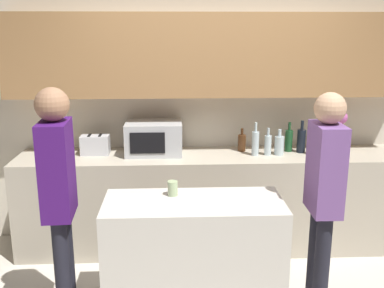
% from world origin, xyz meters
% --- Properties ---
extents(back_wall, '(6.40, 0.40, 2.70)m').
position_xyz_m(back_wall, '(0.00, 1.66, 1.54)').
color(back_wall, beige).
rests_on(back_wall, ground_plane).
extents(back_counter, '(3.60, 0.62, 0.92)m').
position_xyz_m(back_counter, '(0.00, 1.39, 0.46)').
color(back_counter, '#B7AD99').
rests_on(back_counter, ground_plane).
extents(kitchen_island, '(1.27, 0.55, 0.88)m').
position_xyz_m(kitchen_island, '(-0.22, 0.32, 0.44)').
color(kitchen_island, beige).
rests_on(kitchen_island, ground_plane).
extents(microwave, '(0.52, 0.39, 0.30)m').
position_xyz_m(microwave, '(-0.54, 1.46, 1.07)').
color(microwave, '#B7BABC').
rests_on(microwave, back_counter).
extents(toaster, '(0.26, 0.16, 0.18)m').
position_xyz_m(toaster, '(-1.08, 1.46, 1.01)').
color(toaster, silver).
rests_on(toaster, back_counter).
extents(potted_plant, '(0.14, 0.14, 0.40)m').
position_xyz_m(potted_plant, '(1.22, 1.46, 1.12)').
color(potted_plant, silver).
rests_on(potted_plant, back_counter).
extents(bottle_0, '(0.08, 0.08, 0.22)m').
position_xyz_m(bottle_0, '(0.30, 1.51, 1.00)').
color(bottle_0, '#472814').
rests_on(bottle_0, back_counter).
extents(bottle_1, '(0.07, 0.07, 0.31)m').
position_xyz_m(bottle_1, '(0.40, 1.35, 1.04)').
color(bottle_1, silver).
rests_on(bottle_1, back_counter).
extents(bottle_2, '(0.06, 0.06, 0.26)m').
position_xyz_m(bottle_2, '(0.52, 1.36, 1.02)').
color(bottle_2, silver).
rests_on(bottle_2, back_counter).
extents(bottle_3, '(0.09, 0.09, 0.24)m').
position_xyz_m(bottle_3, '(0.62, 1.37, 1.01)').
color(bottle_3, silver).
rests_on(bottle_3, back_counter).
extents(bottle_4, '(0.07, 0.07, 0.28)m').
position_xyz_m(bottle_4, '(0.74, 1.48, 1.03)').
color(bottle_4, '#194723').
rests_on(bottle_4, back_counter).
extents(bottle_5, '(0.08, 0.08, 0.31)m').
position_xyz_m(bottle_5, '(0.85, 1.44, 1.04)').
color(bottle_5, black).
rests_on(bottle_5, back_counter).
extents(bottle_6, '(0.07, 0.07, 0.29)m').
position_xyz_m(bottle_6, '(0.96, 1.34, 1.03)').
color(bottle_6, '#194723').
rests_on(bottle_6, back_counter).
extents(bottle_7, '(0.09, 0.09, 0.22)m').
position_xyz_m(bottle_7, '(1.08, 1.30, 1.00)').
color(bottle_7, maroon).
rests_on(bottle_7, back_counter).
extents(cup_0, '(0.07, 0.07, 0.11)m').
position_xyz_m(cup_0, '(-0.37, 0.44, 0.94)').
color(cup_0, '#A5BC8A').
rests_on(cup_0, kitchen_island).
extents(person_left, '(0.22, 0.35, 1.70)m').
position_xyz_m(person_left, '(-1.14, 0.27, 1.01)').
color(person_left, black).
rests_on(person_left, ground_plane).
extents(person_center, '(0.22, 0.34, 1.65)m').
position_xyz_m(person_center, '(0.69, 0.30, 0.98)').
color(person_center, black).
rests_on(person_center, ground_plane).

